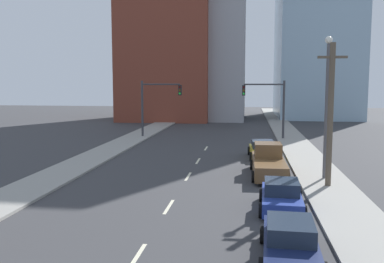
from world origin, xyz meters
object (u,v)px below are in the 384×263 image
at_px(sedan_navy, 290,242).
at_px(sedan_yellow, 263,150).
at_px(traffic_signal_left, 154,101).
at_px(street_lamp, 327,98).
at_px(sedan_blue, 281,197).
at_px(utility_pole_right_mid, 330,114).
at_px(traffic_signal_right, 271,101).
at_px(pickup_truck_brown, 268,163).

distance_m(sedan_navy, sedan_yellow, 19.81).
bearing_deg(sedan_navy, traffic_signal_left, 112.71).
relative_size(street_lamp, sedan_blue, 2.02).
xyz_separation_m(street_lamp, sedan_blue, (-3.07, -6.59, -4.37)).
bearing_deg(utility_pole_right_mid, traffic_signal_right, 95.79).
bearing_deg(street_lamp, utility_pole_right_mid, -93.32).
bearing_deg(sedan_navy, utility_pole_right_mid, 75.86).
distance_m(traffic_signal_left, sedan_yellow, 16.56).
height_order(utility_pole_right_mid, street_lamp, street_lamp).
relative_size(street_lamp, sedan_yellow, 1.90).
height_order(utility_pole_right_mid, sedan_navy, utility_pole_right_mid).
distance_m(traffic_signal_left, street_lamp, 24.11).
bearing_deg(sedan_blue, street_lamp, 67.06).
height_order(utility_pole_right_mid, sedan_yellow, utility_pole_right_mid).
relative_size(traffic_signal_right, pickup_truck_brown, 0.99).
xyz_separation_m(traffic_signal_left, sedan_navy, (11.61, -31.39, -3.38)).
bearing_deg(pickup_truck_brown, sedan_blue, -89.12).
bearing_deg(traffic_signal_right, street_lamp, -83.29).
xyz_separation_m(sedan_navy, sedan_blue, (0.16, 5.82, 0.01)).
bearing_deg(sedan_blue, sedan_yellow, 93.72).
bearing_deg(street_lamp, pickup_truck_brown, 163.02).
distance_m(traffic_signal_left, utility_pole_right_mid, 25.56).
bearing_deg(sedan_yellow, pickup_truck_brown, -91.50).
height_order(utility_pole_right_mid, pickup_truck_brown, utility_pole_right_mid).
bearing_deg(street_lamp, sedan_yellow, 115.17).
xyz_separation_m(pickup_truck_brown, sedan_yellow, (-0.16, 6.39, -0.17)).
bearing_deg(utility_pole_right_mid, street_lamp, 86.68).
xyz_separation_m(traffic_signal_left, sedan_blue, (11.76, -25.56, -3.37)).
bearing_deg(traffic_signal_right, utility_pole_right_mid, -84.21).
distance_m(utility_pole_right_mid, sedan_blue, 6.57).
xyz_separation_m(sedan_navy, sedan_yellow, (-0.24, 19.81, 0.02)).
xyz_separation_m(sedan_blue, sedan_yellow, (-0.40, 13.98, 0.01)).
distance_m(street_lamp, sedan_blue, 8.48).
relative_size(traffic_signal_right, sedan_navy, 1.30).
xyz_separation_m(street_lamp, pickup_truck_brown, (-3.32, 1.01, -4.20)).
distance_m(traffic_signal_right, utility_pole_right_mid, 21.00).
bearing_deg(pickup_truck_brown, sedan_navy, -90.60).
relative_size(traffic_signal_left, sedan_navy, 1.30).
bearing_deg(pickup_truck_brown, utility_pole_right_mid, -43.43).
distance_m(traffic_signal_right, pickup_truck_brown, 18.28).
bearing_deg(pickup_truck_brown, traffic_signal_left, 121.69).
relative_size(traffic_signal_right, street_lamp, 0.71).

